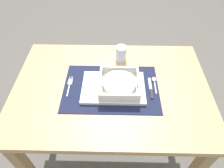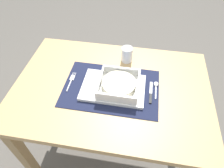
{
  "view_description": "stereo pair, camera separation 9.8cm",
  "coord_description": "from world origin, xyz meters",
  "px_view_note": "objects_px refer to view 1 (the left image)",
  "views": [
    {
      "loc": [
        0.02,
        -0.68,
        1.48
      ],
      "look_at": [
        0.0,
        -0.01,
        0.75
      ],
      "focal_mm": 32.27,
      "sensor_mm": 36.0,
      "label": 1
    },
    {
      "loc": [
        0.12,
        -0.67,
        1.48
      ],
      "look_at": [
        0.0,
        -0.01,
        0.75
      ],
      "focal_mm": 32.27,
      "sensor_mm": 36.0,
      "label": 2
    }
  ],
  "objects_px": {
    "spoon": "(154,81)",
    "drinking_glass": "(121,54)",
    "butter_knife": "(151,89)",
    "porridge_bowl": "(119,84)",
    "dining_table": "(111,100)",
    "fork": "(70,84)"
  },
  "relations": [
    {
      "from": "dining_table",
      "to": "drinking_glass",
      "type": "height_order",
      "value": "drinking_glass"
    },
    {
      "from": "fork",
      "to": "drinking_glass",
      "type": "xyz_separation_m",
      "value": [
        0.26,
        0.21,
        0.03
      ]
    },
    {
      "from": "dining_table",
      "to": "porridge_bowl",
      "type": "xyz_separation_m",
      "value": [
        0.04,
        -0.02,
        0.15
      ]
    },
    {
      "from": "dining_table",
      "to": "butter_knife",
      "type": "bearing_deg",
      "value": -5.92
    },
    {
      "from": "dining_table",
      "to": "spoon",
      "type": "distance_m",
      "value": 0.25
    },
    {
      "from": "dining_table",
      "to": "drinking_glass",
      "type": "distance_m",
      "value": 0.26
    },
    {
      "from": "dining_table",
      "to": "drinking_glass",
      "type": "relative_size",
      "value": 11.47
    },
    {
      "from": "butter_knife",
      "to": "porridge_bowl",
      "type": "bearing_deg",
      "value": -177.96
    },
    {
      "from": "porridge_bowl",
      "to": "butter_knife",
      "type": "bearing_deg",
      "value": -0.32
    },
    {
      "from": "drinking_glass",
      "to": "butter_knife",
      "type": "bearing_deg",
      "value": -57.89
    },
    {
      "from": "fork",
      "to": "butter_knife",
      "type": "relative_size",
      "value": 0.97
    },
    {
      "from": "dining_table",
      "to": "butter_knife",
      "type": "height_order",
      "value": "butter_knife"
    },
    {
      "from": "dining_table",
      "to": "fork",
      "type": "distance_m",
      "value": 0.24
    },
    {
      "from": "dining_table",
      "to": "drinking_glass",
      "type": "xyz_separation_m",
      "value": [
        0.05,
        0.21,
        0.15
      ]
    },
    {
      "from": "fork",
      "to": "butter_knife",
      "type": "distance_m",
      "value": 0.41
    },
    {
      "from": "fork",
      "to": "spoon",
      "type": "bearing_deg",
      "value": 2.79
    },
    {
      "from": "dining_table",
      "to": "fork",
      "type": "xyz_separation_m",
      "value": [
        -0.21,
        0.0,
        0.11
      ]
    },
    {
      "from": "porridge_bowl",
      "to": "fork",
      "type": "xyz_separation_m",
      "value": [
        -0.25,
        0.02,
        -0.03
      ]
    },
    {
      "from": "porridge_bowl",
      "to": "spoon",
      "type": "relative_size",
      "value": 1.74
    },
    {
      "from": "spoon",
      "to": "porridge_bowl",
      "type": "bearing_deg",
      "value": -166.18
    },
    {
      "from": "spoon",
      "to": "drinking_glass",
      "type": "distance_m",
      "value": 0.25
    },
    {
      "from": "dining_table",
      "to": "butter_knife",
      "type": "xyz_separation_m",
      "value": [
        0.2,
        -0.02,
        0.11
      ]
    }
  ]
}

